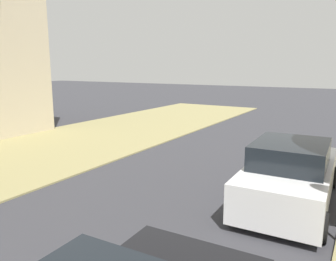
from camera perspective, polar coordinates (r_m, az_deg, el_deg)
parked_sedan_white at (r=8.60m, az=20.28°, el=-7.18°), size 2.08×4.46×1.57m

